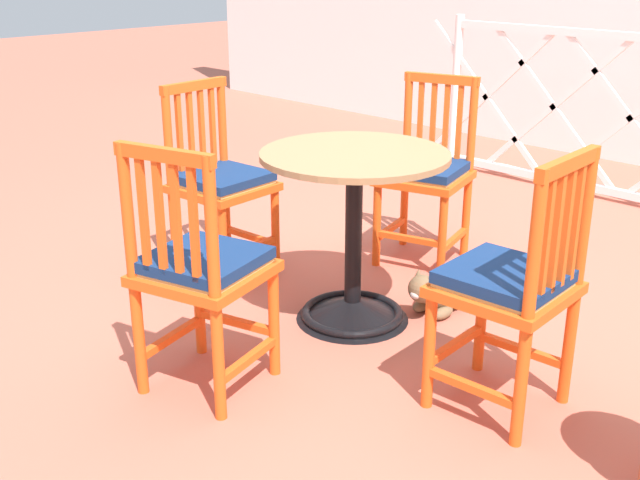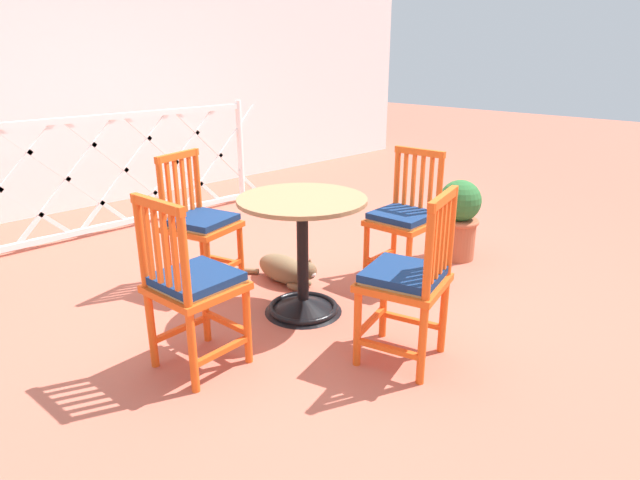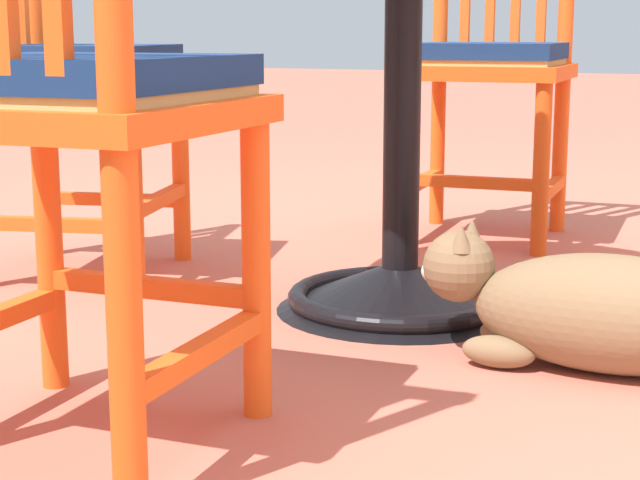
{
  "view_description": "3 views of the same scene",
  "coord_description": "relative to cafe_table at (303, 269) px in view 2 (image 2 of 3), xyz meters",
  "views": [
    {
      "loc": [
        1.96,
        -2.33,
        1.48
      ],
      "look_at": [
        -0.12,
        -0.24,
        0.38
      ],
      "focal_mm": 43.89,
      "sensor_mm": 36.0,
      "label": 1
    },
    {
      "loc": [
        -2.13,
        -2.28,
        1.52
      ],
      "look_at": [
        0.07,
        -0.1,
        0.44
      ],
      "focal_mm": 30.08,
      "sensor_mm": 36.0,
      "label": 2
    },
    {
      "loc": [
        1.82,
        0.6,
        0.53
      ],
      "look_at": [
        0.0,
        -0.23,
        0.14
      ],
      "focal_mm": 59.64,
      "sensor_mm": 36.0,
      "label": 3
    }
  ],
  "objects": [
    {
      "name": "orange_chair_by_planter",
      "position": [
        -0.22,
        0.76,
        0.16
      ],
      "size": [
        0.49,
        0.49,
        0.91
      ],
      "color": "#EA5619",
      "rests_on": "ground_plane"
    },
    {
      "name": "tabby_cat",
      "position": [
        0.22,
        0.4,
        -0.19
      ],
      "size": [
        0.29,
        0.72,
        0.23
      ],
      "color": "brown",
      "rests_on": "ground_plane"
    },
    {
      "name": "terracotta_planter",
      "position": [
        1.48,
        -0.18,
        0.04
      ],
      "size": [
        0.32,
        0.32,
        0.62
      ],
      "color": "#B25B3D",
      "rests_on": "ground_plane"
    },
    {
      "name": "orange_chair_facing_out",
      "position": [
        -0.01,
        -0.77,
        0.16
      ],
      "size": [
        0.49,
        0.49,
        0.91
      ],
      "color": "#EA5619",
      "rests_on": "ground_plane"
    },
    {
      "name": "ground_plane",
      "position": [
        0.07,
        0.09,
        -0.28
      ],
      "size": [
        24.0,
        24.0,
        0.0
      ],
      "primitive_type": "plane",
      "color": "#BC604C"
    },
    {
      "name": "lattice_fence_panel",
      "position": [
        0.07,
        2.37,
        0.25
      ],
      "size": [
        3.0,
        0.06,
        1.06
      ],
      "color": "white",
      "rests_on": "ground_plane"
    },
    {
      "name": "building_wall_backdrop",
      "position": [
        0.07,
        3.43,
        1.12
      ],
      "size": [
        10.0,
        0.2,
        2.8
      ],
      "primitive_type": "cube",
      "color": "white",
      "rests_on": "ground_plane"
    },
    {
      "name": "orange_chair_tucked_in",
      "position": [
        -0.8,
        -0.06,
        0.16
      ],
      "size": [
        0.43,
        0.43,
        0.91
      ],
      "color": "#EA5619",
      "rests_on": "ground_plane"
    },
    {
      "name": "cafe_table",
      "position": [
        0.0,
        0.0,
        0.0
      ],
      "size": [
        0.76,
        0.76,
        0.73
      ],
      "color": "black",
      "rests_on": "ground_plane"
    },
    {
      "name": "orange_chair_near_fence",
      "position": [
        0.82,
        -0.14,
        0.16
      ],
      "size": [
        0.42,
        0.42,
        0.91
      ],
      "color": "#EA5619",
      "rests_on": "ground_plane"
    }
  ]
}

